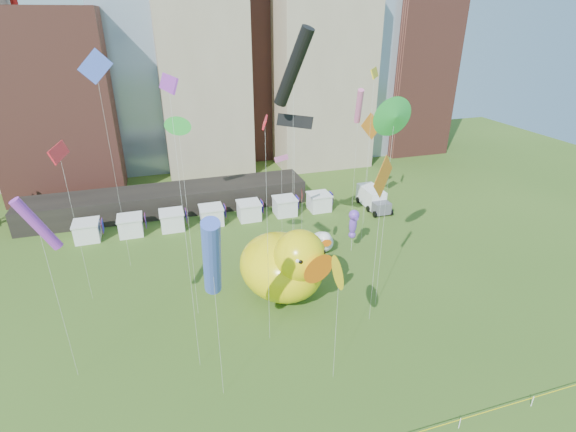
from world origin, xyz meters
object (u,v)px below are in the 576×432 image
object	(u,v)px
small_duck	(322,241)
seahorse_purple	(353,222)
big_duck	(285,264)
seahorse_green	(290,253)
box_truck	(373,198)

from	to	relation	value
small_duck	seahorse_purple	world-z (taller)	seahorse_purple
big_duck	small_duck	world-z (taller)	big_duck
seahorse_green	seahorse_purple	size ratio (longest dim) A/B	1.28
small_duck	seahorse_green	world-z (taller)	seahorse_green
big_duck	seahorse_green	world-z (taller)	big_duck
seahorse_green	box_truck	world-z (taller)	seahorse_green
big_duck	seahorse_purple	world-z (taller)	big_duck
seahorse_green	small_duck	bearing A→B (deg)	53.32
seahorse_purple	box_truck	world-z (taller)	seahorse_purple
small_duck	seahorse_green	xyz separation A→B (m)	(-6.23, -7.10, 3.43)
box_truck	small_duck	bearing A→B (deg)	-139.50
seahorse_green	box_truck	size ratio (longest dim) A/B	1.03
seahorse_purple	box_truck	bearing A→B (deg)	58.74
box_truck	big_duck	bearing A→B (deg)	-136.66
small_duck	box_truck	xyz separation A→B (m)	(11.40, 9.57, 0.13)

